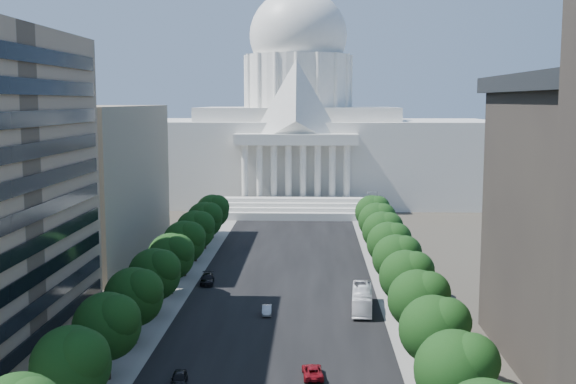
# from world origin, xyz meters

# --- Properties ---
(road_asphalt) EXTENTS (30.00, 260.00, 0.01)m
(road_asphalt) POSITION_xyz_m (0.00, 90.00, 0.00)
(road_asphalt) COLOR black
(road_asphalt) RESTS_ON ground
(sidewalk_left) EXTENTS (8.00, 260.00, 0.02)m
(sidewalk_left) POSITION_xyz_m (-19.00, 90.00, 0.00)
(sidewalk_left) COLOR gray
(sidewalk_left) RESTS_ON ground
(sidewalk_right) EXTENTS (8.00, 260.00, 0.02)m
(sidewalk_right) POSITION_xyz_m (19.00, 90.00, 0.00)
(sidewalk_right) COLOR gray
(sidewalk_right) RESTS_ON ground
(capitol) EXTENTS (120.00, 56.00, 73.00)m
(capitol) POSITION_xyz_m (0.00, 184.89, 20.01)
(capitol) COLOR white
(capitol) RESTS_ON ground
(office_block_left_far) EXTENTS (38.00, 52.00, 30.00)m
(office_block_left_far) POSITION_xyz_m (-48.00, 100.00, 15.00)
(office_block_left_far) COLOR gray
(office_block_left_far) RESTS_ON ground
(tree_l_b) EXTENTS (7.79, 7.60, 9.97)m
(tree_l_b) POSITION_xyz_m (-17.66, 23.81, 6.45)
(tree_l_b) COLOR #33261C
(tree_l_b) RESTS_ON ground
(tree_l_c) EXTENTS (7.79, 7.60, 9.97)m
(tree_l_c) POSITION_xyz_m (-17.66, 35.81, 6.45)
(tree_l_c) COLOR #33261C
(tree_l_c) RESTS_ON ground
(tree_l_d) EXTENTS (7.79, 7.60, 9.97)m
(tree_l_d) POSITION_xyz_m (-17.66, 47.81, 6.45)
(tree_l_d) COLOR #33261C
(tree_l_d) RESTS_ON ground
(tree_l_e) EXTENTS (7.79, 7.60, 9.97)m
(tree_l_e) POSITION_xyz_m (-17.66, 59.81, 6.45)
(tree_l_e) COLOR #33261C
(tree_l_e) RESTS_ON ground
(tree_l_f) EXTENTS (7.79, 7.60, 9.97)m
(tree_l_f) POSITION_xyz_m (-17.66, 71.81, 6.45)
(tree_l_f) COLOR #33261C
(tree_l_f) RESTS_ON ground
(tree_l_g) EXTENTS (7.79, 7.60, 9.97)m
(tree_l_g) POSITION_xyz_m (-17.66, 83.81, 6.45)
(tree_l_g) COLOR #33261C
(tree_l_g) RESTS_ON ground
(tree_l_h) EXTENTS (7.79, 7.60, 9.97)m
(tree_l_h) POSITION_xyz_m (-17.66, 95.81, 6.45)
(tree_l_h) COLOR #33261C
(tree_l_h) RESTS_ON ground
(tree_l_i) EXTENTS (7.79, 7.60, 9.97)m
(tree_l_i) POSITION_xyz_m (-17.66, 107.81, 6.45)
(tree_l_i) COLOR #33261C
(tree_l_i) RESTS_ON ground
(tree_l_j) EXTENTS (7.79, 7.60, 9.97)m
(tree_l_j) POSITION_xyz_m (-17.66, 119.81, 6.45)
(tree_l_j) COLOR #33261C
(tree_l_j) RESTS_ON ground
(tree_r_b) EXTENTS (7.79, 7.60, 9.97)m
(tree_r_b) POSITION_xyz_m (18.34, 23.81, 6.45)
(tree_r_b) COLOR #33261C
(tree_r_b) RESTS_ON ground
(tree_r_c) EXTENTS (7.79, 7.60, 9.97)m
(tree_r_c) POSITION_xyz_m (18.34, 35.81, 6.45)
(tree_r_c) COLOR #33261C
(tree_r_c) RESTS_ON ground
(tree_r_d) EXTENTS (7.79, 7.60, 9.97)m
(tree_r_d) POSITION_xyz_m (18.34, 47.81, 6.45)
(tree_r_d) COLOR #33261C
(tree_r_d) RESTS_ON ground
(tree_r_e) EXTENTS (7.79, 7.60, 9.97)m
(tree_r_e) POSITION_xyz_m (18.34, 59.81, 6.45)
(tree_r_e) COLOR #33261C
(tree_r_e) RESTS_ON ground
(tree_r_f) EXTENTS (7.79, 7.60, 9.97)m
(tree_r_f) POSITION_xyz_m (18.34, 71.81, 6.45)
(tree_r_f) COLOR #33261C
(tree_r_f) RESTS_ON ground
(tree_r_g) EXTENTS (7.79, 7.60, 9.97)m
(tree_r_g) POSITION_xyz_m (18.34, 83.81, 6.45)
(tree_r_g) COLOR #33261C
(tree_r_g) RESTS_ON ground
(tree_r_h) EXTENTS (7.79, 7.60, 9.97)m
(tree_r_h) POSITION_xyz_m (18.34, 95.81, 6.45)
(tree_r_h) COLOR #33261C
(tree_r_h) RESTS_ON ground
(tree_r_i) EXTENTS (7.79, 7.60, 9.97)m
(tree_r_i) POSITION_xyz_m (18.34, 107.81, 6.45)
(tree_r_i) COLOR #33261C
(tree_r_i) RESTS_ON ground
(tree_r_j) EXTENTS (7.79, 7.60, 9.97)m
(tree_r_j) POSITION_xyz_m (18.34, 119.81, 6.45)
(tree_r_j) COLOR #33261C
(tree_r_j) RESTS_ON ground
(streetlight_b) EXTENTS (2.61, 0.44, 9.00)m
(streetlight_b) POSITION_xyz_m (19.90, 35.00, 5.82)
(streetlight_b) COLOR gray
(streetlight_b) RESTS_ON ground
(streetlight_c) EXTENTS (2.61, 0.44, 9.00)m
(streetlight_c) POSITION_xyz_m (19.90, 60.00, 5.82)
(streetlight_c) COLOR gray
(streetlight_c) RESTS_ON ground
(streetlight_d) EXTENTS (2.61, 0.44, 9.00)m
(streetlight_d) POSITION_xyz_m (19.90, 85.00, 5.82)
(streetlight_d) COLOR gray
(streetlight_d) RESTS_ON ground
(streetlight_e) EXTENTS (2.61, 0.44, 9.00)m
(streetlight_e) POSITION_xyz_m (19.90, 110.00, 5.82)
(streetlight_e) COLOR gray
(streetlight_e) RESTS_ON ground
(streetlight_f) EXTENTS (2.61, 0.44, 9.00)m
(streetlight_f) POSITION_xyz_m (19.90, 135.00, 5.82)
(streetlight_f) COLOR gray
(streetlight_f) RESTS_ON ground
(car_dark_a) EXTENTS (2.12, 4.38, 1.44)m
(car_dark_a) POSITION_xyz_m (-9.78, 34.61, 0.72)
(car_dark_a) COLOR black
(car_dark_a) RESTS_ON ground
(car_silver) EXTENTS (1.57, 3.96, 1.28)m
(car_silver) POSITION_xyz_m (-1.88, 61.30, 0.64)
(car_silver) COLOR #ADAFB5
(car_silver) RESTS_ON ground
(car_red) EXTENTS (2.62, 4.96, 1.33)m
(car_red) POSITION_xyz_m (4.83, 37.44, 0.67)
(car_red) COLOR maroon
(car_red) RESTS_ON ground
(car_dark_b) EXTENTS (2.74, 5.74, 1.61)m
(car_dark_b) POSITION_xyz_m (-13.15, 78.62, 0.81)
(car_dark_b) COLOR black
(car_dark_b) RESTS_ON ground
(city_bus) EXTENTS (3.64, 12.25, 3.37)m
(city_bus) POSITION_xyz_m (12.16, 64.07, 1.68)
(city_bus) COLOR white
(city_bus) RESTS_ON ground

